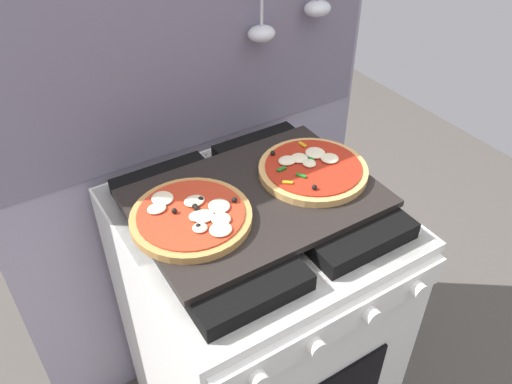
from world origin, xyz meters
name	(u,v)px	position (x,y,z in m)	size (l,w,h in m)	color
kitchen_backsplash	(195,168)	(0.00, 0.33, 0.79)	(1.10, 0.09, 1.55)	gray
stove	(256,325)	(0.00, 0.00, 0.45)	(0.60, 0.64, 0.90)	white
baking_tray	(256,198)	(0.00, 0.00, 0.91)	(0.54, 0.38, 0.02)	black
pizza_left	(191,215)	(-0.16, 0.00, 0.93)	(0.26, 0.26, 0.03)	#C18947
pizza_right	(312,168)	(0.16, 0.01, 0.93)	(0.26, 0.26, 0.03)	tan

